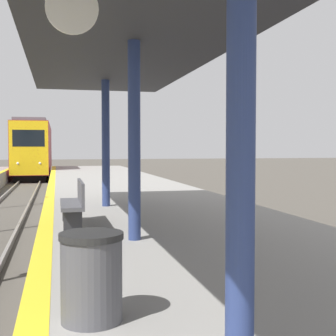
% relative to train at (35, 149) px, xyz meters
% --- Properties ---
extents(train, '(2.69, 18.46, 4.66)m').
position_rel_train_xyz_m(train, '(0.00, 0.00, 0.00)').
color(train, black).
rests_on(train, ground).
extents(station_canopy, '(3.77, 14.39, 3.63)m').
position_rel_train_xyz_m(station_canopy, '(3.19, -34.91, 2.00)').
color(station_canopy, navy).
rests_on(station_canopy, platform_right).
extents(trash_bin, '(0.59, 0.59, 0.82)m').
position_rel_train_xyz_m(trash_bin, '(2.18, -38.60, -1.04)').
color(trash_bin, '#4C4C51').
rests_on(trash_bin, platform_right).
extents(bench, '(0.44, 1.77, 0.92)m').
position_rel_train_xyz_m(bench, '(2.23, -33.19, -0.96)').
color(bench, '#4C4C51').
rests_on(bench, platform_right).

